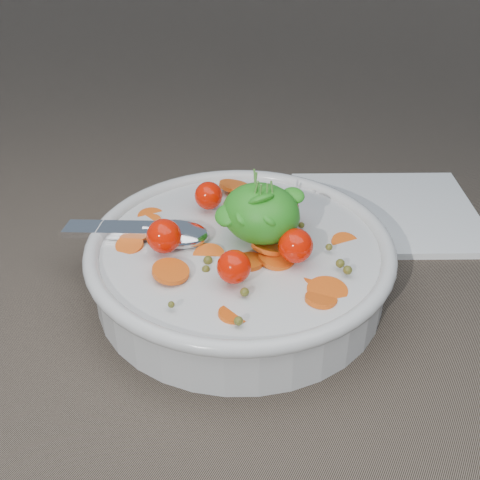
% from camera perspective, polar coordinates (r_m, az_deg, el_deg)
% --- Properties ---
extents(ground, '(6.00, 6.00, 0.00)m').
position_cam_1_polar(ground, '(0.51, -1.30, -6.48)').
color(ground, brown).
rests_on(ground, ground).
extents(bowl, '(0.28, 0.26, 0.11)m').
position_cam_1_polar(bowl, '(0.51, -0.00, -2.07)').
color(bowl, silver).
rests_on(bowl, ground).
extents(napkin, '(0.24, 0.23, 0.01)m').
position_cam_1_polar(napkin, '(0.64, 13.70, 2.59)').
color(napkin, white).
rests_on(napkin, ground).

